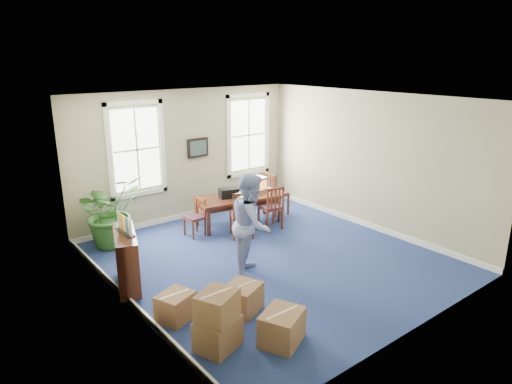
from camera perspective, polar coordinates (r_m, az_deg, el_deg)
floor at (r=9.36m, az=1.81°, el=-8.29°), size 6.50×6.50×0.00m
ceiling at (r=8.52m, az=2.00°, el=11.61°), size 6.50×6.50×0.00m
wall_back at (r=11.42m, az=-8.67°, el=4.61°), size 6.50×0.00×6.50m
wall_front at (r=6.78m, az=19.90°, el=-4.68°), size 6.50×0.00×6.50m
wall_left at (r=7.33m, az=-16.40°, el=-2.74°), size 0.00×6.50×6.50m
wall_right at (r=10.93m, az=14.08°, el=3.75°), size 0.00×6.50×6.50m
baseboard_back at (r=11.81m, az=-8.27°, el=-2.74°), size 6.00×0.04×0.12m
baseboard_left at (r=7.97m, az=-15.27°, el=-13.20°), size 0.04×6.50×0.12m
baseboard_right at (r=11.34m, az=13.44°, el=-3.87°), size 0.04×6.50×0.12m
window_left at (r=10.77m, az=-14.71°, el=5.16°), size 1.40×0.12×2.20m
window_right at (r=12.37m, az=-0.97°, el=7.14°), size 1.40×0.12×2.20m
wall_picture at (r=11.49m, az=-7.27°, el=5.51°), size 0.58×0.06×0.48m
conference_table at (r=11.09m, az=-2.22°, el=-2.25°), size 2.21×1.27×0.71m
crt_tv at (r=11.32m, az=0.12°, el=0.99°), size 0.49×0.52×0.36m
game_console at (r=11.50m, az=1.38°, el=0.43°), size 0.15×0.19×0.05m
equipment_bag at (r=10.86m, az=-3.41°, el=-0.10°), size 0.51×0.41×0.22m
chair_near_left at (r=10.25m, az=-1.83°, el=-2.70°), size 0.65×0.65×1.10m
chair_near_right at (r=10.76m, az=1.83°, el=-1.88°), size 0.55×0.55×1.06m
chair_end_left at (r=10.44m, az=-7.71°, el=-3.17°), size 0.42×0.42×0.87m
chair_end_right at (r=11.76m, az=2.62°, el=-0.15°), size 0.50×0.50×1.10m
man at (r=8.47m, az=-0.57°, el=-3.99°), size 1.17×1.19×1.93m
credenza at (r=8.38m, az=-15.85°, el=-8.43°), size 0.74×1.29×0.98m
brochure_rack at (r=8.13m, az=-16.09°, el=-4.24°), size 0.18×0.75×0.33m
potted_plant at (r=10.21m, az=-17.78°, el=-2.31°), size 1.67×1.55×1.53m
cardboard_boxes at (r=6.76m, az=-3.73°, el=-14.55°), size 2.10×2.10×0.91m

